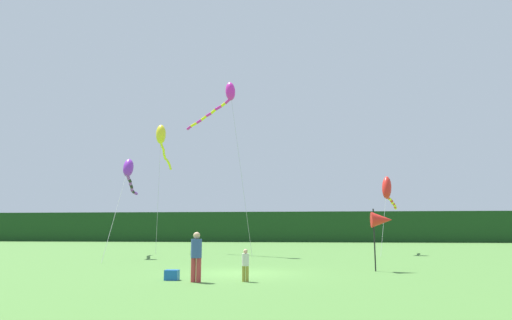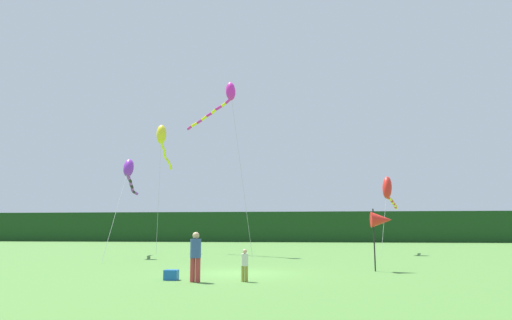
{
  "view_description": "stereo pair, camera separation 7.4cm",
  "coord_description": "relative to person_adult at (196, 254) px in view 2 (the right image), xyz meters",
  "views": [
    {
      "loc": [
        2.56,
        -18.62,
        1.82
      ],
      "look_at": [
        0.0,
        6.0,
        5.71
      ],
      "focal_mm": 30.83,
      "sensor_mm": 36.0,
      "label": 1
    },
    {
      "loc": [
        2.63,
        -18.62,
        1.82
      ],
      "look_at": [
        0.0,
        6.0,
        5.71
      ],
      "focal_mm": 30.83,
      "sensor_mm": 36.0,
      "label": 2
    }
  ],
  "objects": [
    {
      "name": "ground_plane",
      "position": [
        1.13,
        3.3,
        -0.96
      ],
      "size": [
        120.0,
        120.0,
        0.0
      ],
      "primitive_type": "plane",
      "color": "#477533"
    },
    {
      "name": "distant_treeline",
      "position": [
        1.13,
        48.3,
        1.17
      ],
      "size": [
        108.0,
        2.17,
        4.25
      ],
      "primitive_type": "cube",
      "color": "#193D19",
      "rests_on": "ground"
    },
    {
      "name": "person_adult",
      "position": [
        0.0,
        0.0,
        0.0
      ],
      "size": [
        0.38,
        0.38,
        1.71
      ],
      "color": "#B23338",
      "rests_on": "ground"
    },
    {
      "name": "person_child",
      "position": [
        1.69,
        0.32,
        -0.33
      ],
      "size": [
        0.25,
        0.25,
        1.12
      ],
      "color": "olive",
      "rests_on": "ground"
    },
    {
      "name": "cooler_box",
      "position": [
        -1.01,
        0.53,
        -0.78
      ],
      "size": [
        0.48,
        0.36,
        0.36
      ],
      "primitive_type": "cube",
      "color": "#1959B2",
      "rests_on": "ground"
    },
    {
      "name": "banner_flag_pole",
      "position": [
        7.18,
        4.7,
        1.24
      ],
      "size": [
        0.9,
        0.7,
        2.71
      ],
      "color": "black",
      "rests_on": "ground"
    },
    {
      "name": "kite_magenta",
      "position": [
        -1.92,
        16.09,
        10.63
      ],
      "size": [
        6.03,
        5.19,
        12.67
      ],
      "color": "#B2B2B2",
      "rests_on": "ground"
    },
    {
      "name": "kite_purple",
      "position": [
        -7.78,
        12.76,
        4.63
      ],
      "size": [
        1.59,
        8.5,
        6.55
      ],
      "color": "#B2B2B2",
      "rests_on": "ground"
    },
    {
      "name": "kite_yellow",
      "position": [
        -7.93,
        19.76,
        8.4
      ],
      "size": [
        1.65,
        8.16,
        10.47
      ],
      "color": "#B2B2B2",
      "rests_on": "ground"
    },
    {
      "name": "kite_red",
      "position": [
        10.01,
        17.92,
        3.75
      ],
      "size": [
        2.35,
        5.48,
        5.81
      ],
      "color": "#B2B2B2",
      "rests_on": "ground"
    }
  ]
}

